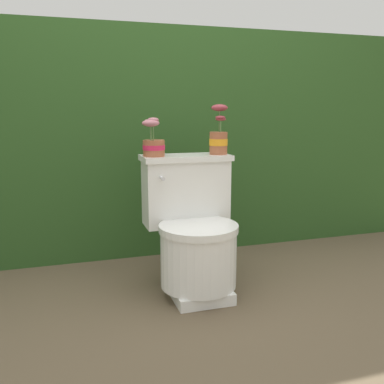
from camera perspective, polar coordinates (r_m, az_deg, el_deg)
ground_plane at (r=2.31m, az=-1.06°, el=-13.84°), size 12.00×12.00×0.00m
hedge_backdrop at (r=3.18m, az=-6.72°, el=6.88°), size 4.20×0.85×1.48m
toilet at (r=2.29m, az=0.20°, el=-5.24°), size 0.49×0.55×0.72m
potted_plant_left at (r=2.28m, az=-5.17°, el=6.49°), size 0.13×0.12×0.20m
potted_plant_midleft at (r=2.38m, az=3.57°, el=7.30°), size 0.11×0.10×0.27m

